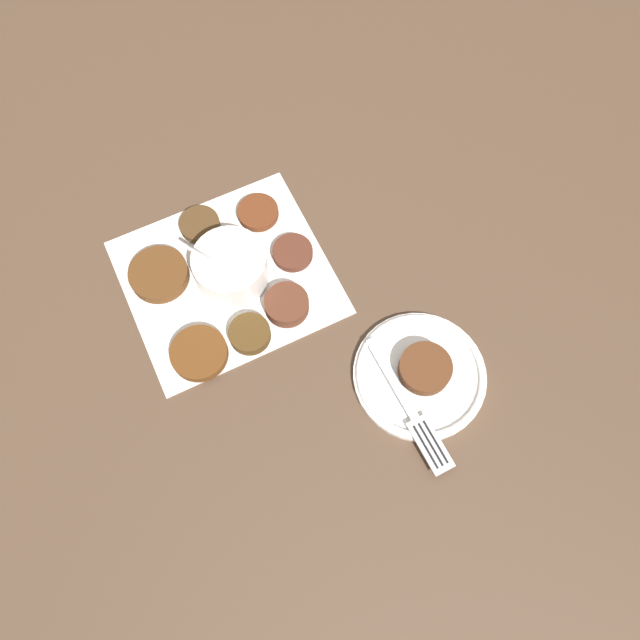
{
  "coord_description": "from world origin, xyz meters",
  "views": [
    {
      "loc": [
        -0.16,
        -0.38,
        0.8
      ],
      "look_at": [
        0.03,
        -0.13,
        0.02
      ],
      "focal_mm": 35.0,
      "sensor_mm": 36.0,
      "label": 1
    }
  ],
  "objects": [
    {
      "name": "sauce_bowl",
      "position": [
        -0.02,
        0.0,
        0.03
      ],
      "size": [
        0.11,
        0.1,
        0.11
      ],
      "color": "white",
      "rests_on": "napkin"
    },
    {
      "name": "serving_plate",
      "position": [
        0.09,
        -0.27,
        0.01
      ],
      "size": [
        0.18,
        0.18,
        0.02
      ],
      "color": "white",
      "rests_on": "ground_plane"
    },
    {
      "name": "fork",
      "position": [
        0.05,
        -0.31,
        0.02
      ],
      "size": [
        0.06,
        0.2,
        0.0
      ],
      "color": "silver",
      "rests_on": "serving_plate"
    },
    {
      "name": "fritter_0",
      "position": [
        0.01,
        -0.09,
        0.01
      ],
      "size": [
        0.06,
        0.06,
        0.02
      ],
      "color": "#522B1C",
      "rests_on": "napkin"
    },
    {
      "name": "fritter_2",
      "position": [
        -0.12,
        -0.07,
        0.01
      ],
      "size": [
        0.08,
        0.08,
        0.01
      ],
      "color": "#583114",
      "rests_on": "napkin"
    },
    {
      "name": "fritter_3",
      "position": [
        0.07,
        0.06,
        0.01
      ],
      "size": [
        0.06,
        0.06,
        0.01
      ],
      "color": "#5B2B16",
      "rests_on": "napkin"
    },
    {
      "name": "fritter_6",
      "position": [
        0.07,
        -0.02,
        0.01
      ],
      "size": [
        0.06,
        0.06,
        0.01
      ],
      "color": "#4E281B",
      "rests_on": "napkin"
    },
    {
      "name": "napkin",
      "position": [
        -0.03,
        0.01,
        0.0
      ],
      "size": [
        0.33,
        0.31,
        0.0
      ],
      "color": "silver",
      "rests_on": "ground_plane"
    },
    {
      "name": "fritter_on_plate",
      "position": [
        0.1,
        -0.27,
        0.03
      ],
      "size": [
        0.07,
        0.07,
        0.02
      ],
      "color": "#512D19",
      "rests_on": "serving_plate"
    },
    {
      "name": "fritter_5",
      "position": [
        -0.05,
        -0.09,
        0.01
      ],
      "size": [
        0.06,
        0.06,
        0.02
      ],
      "color": "#493216",
      "rests_on": "napkin"
    },
    {
      "name": "fritter_4",
      "position": [
        -0.01,
        0.1,
        0.01
      ],
      "size": [
        0.06,
        0.06,
        0.01
      ],
      "color": "#473019",
      "rests_on": "napkin"
    },
    {
      "name": "fritter_1",
      "position": [
        -0.1,
        0.06,
        0.01
      ],
      "size": [
        0.08,
        0.08,
        0.02
      ],
      "color": "#533117",
      "rests_on": "napkin"
    },
    {
      "name": "ground_plane",
      "position": [
        0.0,
        0.0,
        0.0
      ],
      "size": [
        4.0,
        4.0,
        0.0
      ],
      "primitive_type": "plane",
      "color": "#4C3828"
    }
  ]
}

